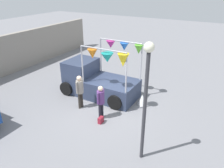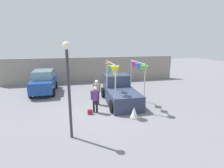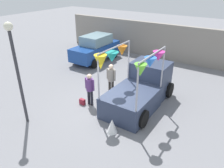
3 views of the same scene
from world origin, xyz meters
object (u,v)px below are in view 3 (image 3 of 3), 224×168
at_px(folded_kite_bundle_white, 112,126).
at_px(handbag, 82,102).
at_px(person_vendor, 111,77).
at_px(parked_car, 96,48).
at_px(street_lamp, 16,62).
at_px(vendor_truck, 141,87).
at_px(person_customer, 90,87).

bearing_deg(folded_kite_bundle_white, handbag, 157.48).
xyz_separation_m(person_vendor, folded_kite_bundle_white, (1.75, -2.56, -0.73)).
bearing_deg(parked_car, street_lamp, -74.18).
xyz_separation_m(handbag, folded_kite_bundle_white, (2.38, -0.99, 0.16)).
relative_size(street_lamp, folded_kite_bundle_white, 6.97).
relative_size(handbag, folded_kite_bundle_white, 0.47).
bearing_deg(street_lamp, vendor_truck, 50.78).
bearing_deg(parked_car, vendor_truck, -33.57).
bearing_deg(person_customer, vendor_truck, 38.11).
height_order(vendor_truck, folded_kite_bundle_white, vendor_truck).
height_order(person_vendor, folded_kite_bundle_white, person_vendor).
distance_m(parked_car, street_lamp, 8.25).
bearing_deg(folded_kite_bundle_white, vendor_truck, 92.31).
bearing_deg(folded_kite_bundle_white, parked_car, 131.53).
distance_m(person_customer, person_vendor, 1.40).
height_order(vendor_truck, person_customer, vendor_truck).
xyz_separation_m(person_vendor, street_lamp, (-1.70, -3.94, 1.68)).
relative_size(vendor_truck, person_vendor, 2.43).
height_order(vendor_truck, handbag, vendor_truck).
distance_m(parked_car, handbag, 6.34).
relative_size(parked_car, person_vendor, 2.35).
xyz_separation_m(parked_car, folded_kite_bundle_white, (5.64, -6.37, -0.64)).
distance_m(vendor_truck, handbag, 2.94).
bearing_deg(street_lamp, handbag, 65.96).
distance_m(handbag, folded_kite_bundle_white, 2.59).
height_order(parked_car, person_vendor, parked_car).
bearing_deg(parked_car, person_vendor, -44.39).
distance_m(handbag, street_lamp, 3.65).
relative_size(vendor_truck, handbag, 14.78).
bearing_deg(person_vendor, handbag, -112.13).
xyz_separation_m(vendor_truck, street_lamp, (-3.33, -4.09, 1.83)).
relative_size(person_customer, handbag, 5.75).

